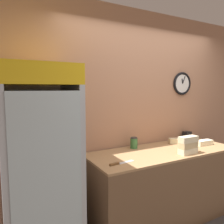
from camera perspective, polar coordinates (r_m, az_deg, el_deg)
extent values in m
cube|color=#AD7A5B|center=(3.11, 8.25, 0.32)|extent=(5.20, 0.06, 2.70)
torus|color=black|center=(3.51, 17.85, 7.08)|extent=(0.35, 0.04, 0.35)
cylinder|color=white|center=(3.51, 17.85, 7.08)|extent=(0.28, 0.01, 0.28)
cube|color=black|center=(3.50, 17.90, 7.67)|extent=(0.03, 0.01, 0.08)
cube|color=black|center=(3.52, 18.27, 7.96)|extent=(0.06, 0.01, 0.11)
cube|color=brown|center=(3.03, 12.95, -18.03)|extent=(1.94, 0.74, 0.86)
cube|color=#9E754C|center=(2.88, 13.17, -9.95)|extent=(1.94, 0.74, 0.02)
cube|color=#B2B7BC|center=(2.57, -19.48, -12.68)|extent=(0.67, 0.04, 1.70)
cube|color=#B2B7BC|center=(2.25, -26.33, -15.76)|extent=(0.05, 0.68, 1.70)
cube|color=#B2B7BC|center=(2.34, -10.45, -14.31)|extent=(0.05, 0.68, 1.70)
cube|color=white|center=(2.55, -19.38, -12.87)|extent=(0.57, 0.02, 1.60)
cube|color=silver|center=(1.96, -16.32, -18.67)|extent=(0.57, 0.01, 1.60)
cube|color=gold|center=(2.09, -18.90, 9.19)|extent=(0.67, 0.61, 0.18)
cube|color=silver|center=(2.41, -17.79, -23.52)|extent=(0.55, 0.56, 0.01)
cube|color=silver|center=(2.25, -18.11, -15.10)|extent=(0.55, 0.56, 0.01)
cube|color=silver|center=(2.15, -18.45, -5.62)|extent=(0.55, 0.56, 0.01)
cylinder|color=orange|center=(1.92, -14.65, -4.80)|extent=(0.07, 0.07, 0.12)
cylinder|color=orange|center=(1.91, -14.72, -2.21)|extent=(0.03, 0.03, 0.05)
cylinder|color=#B2231E|center=(2.14, -23.10, -25.06)|extent=(0.06, 0.06, 0.17)
cylinder|color=#B2231E|center=(2.08, -23.25, -22.16)|extent=(0.02, 0.02, 0.07)
cylinder|color=navy|center=(2.17, -17.56, -25.18)|extent=(0.06, 0.06, 0.12)
cylinder|color=navy|center=(2.13, -17.64, -23.24)|extent=(0.02, 0.02, 0.05)
cylinder|color=#B2231E|center=(1.90, -19.79, -4.90)|extent=(0.08, 0.08, 0.14)
cylinder|color=#B2231E|center=(1.88, -19.90, -1.97)|extent=(0.03, 0.03, 0.06)
cylinder|color=#B2231E|center=(2.18, -14.56, -24.34)|extent=(0.06, 0.06, 0.16)
cylinder|color=#B2231E|center=(2.13, -14.64, -21.76)|extent=(0.03, 0.03, 0.07)
cylinder|color=#B2231E|center=(1.99, -20.85, -15.54)|extent=(0.07, 0.07, 0.15)
cylinder|color=#B2231E|center=(1.95, -20.98, -12.53)|extent=(0.03, 0.03, 0.07)
cylinder|color=#72337F|center=(2.06, -11.00, -14.42)|extent=(0.08, 0.08, 0.16)
cylinder|color=#72337F|center=(2.02, -11.06, -11.37)|extent=(0.03, 0.03, 0.07)
cylinder|color=gold|center=(1.87, -23.69, -4.85)|extent=(0.06, 0.06, 0.16)
cylinder|color=gold|center=(1.85, -23.84, -1.38)|extent=(0.02, 0.02, 0.07)
cube|color=beige|center=(2.80, 19.20, -9.57)|extent=(0.25, 0.11, 0.07)
cube|color=tan|center=(2.78, 19.26, -8.16)|extent=(0.25, 0.11, 0.07)
cube|color=beige|center=(2.76, 19.31, -6.73)|extent=(0.24, 0.10, 0.07)
cube|color=beige|center=(3.30, 22.91, -7.37)|extent=(0.25, 0.12, 0.07)
cube|color=beige|center=(3.26, 16.62, -7.23)|extent=(0.24, 0.18, 0.07)
cube|color=silver|center=(2.37, 3.66, -12.91)|extent=(0.20, 0.07, 0.00)
cube|color=brown|center=(2.28, 0.62, -13.45)|extent=(0.11, 0.04, 0.02)
cylinder|color=#336B38|center=(2.89, 5.75, -8.14)|extent=(0.09, 0.09, 0.13)
cylinder|color=#262628|center=(2.87, 5.77, -6.73)|extent=(0.09, 0.09, 0.01)
cube|color=black|center=(3.57, 18.99, -5.75)|extent=(0.11, 0.09, 0.12)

